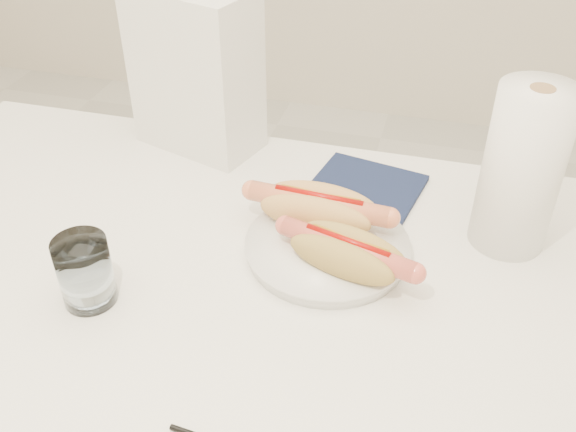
% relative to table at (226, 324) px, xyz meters
% --- Properties ---
extents(table, '(1.20, 0.80, 0.75)m').
position_rel_table_xyz_m(table, '(0.00, 0.00, 0.00)').
color(table, white).
rests_on(table, ground).
extents(plate, '(0.25, 0.25, 0.02)m').
position_rel_table_xyz_m(plate, '(0.11, 0.11, 0.07)').
color(plate, white).
rests_on(plate, table).
extents(hotdog_left, '(0.20, 0.09, 0.05)m').
position_rel_table_xyz_m(hotdog_left, '(0.09, 0.15, 0.10)').
color(hotdog_left, '#E1A65A').
rests_on(hotdog_left, plate).
extents(hotdog_right, '(0.18, 0.11, 0.05)m').
position_rel_table_xyz_m(hotdog_right, '(0.15, 0.07, 0.10)').
color(hotdog_right, tan).
rests_on(hotdog_right, plate).
extents(water_glass, '(0.07, 0.07, 0.09)m').
position_rel_table_xyz_m(water_glass, '(-0.16, -0.06, 0.11)').
color(water_glass, white).
rests_on(water_glass, table).
extents(napkin_box, '(0.23, 0.17, 0.27)m').
position_rel_table_xyz_m(napkin_box, '(-0.17, 0.35, 0.19)').
color(napkin_box, white).
rests_on(napkin_box, table).
extents(navy_napkin, '(0.19, 0.19, 0.01)m').
position_rel_table_xyz_m(navy_napkin, '(0.14, 0.27, 0.06)').
color(navy_napkin, '#121B3B').
rests_on(navy_napkin, table).
extents(paper_towel_roll, '(0.13, 0.13, 0.23)m').
position_rel_table_xyz_m(paper_towel_roll, '(0.35, 0.21, 0.18)').
color(paper_towel_roll, white).
rests_on(paper_towel_roll, table).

